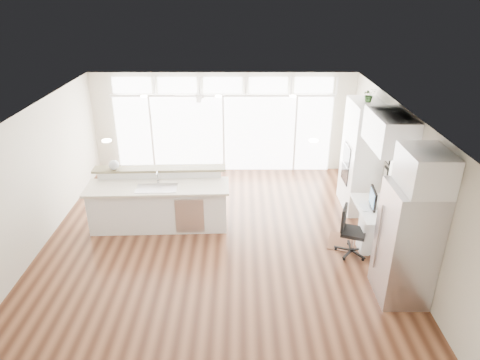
{
  "coord_description": "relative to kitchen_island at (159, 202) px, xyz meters",
  "views": [
    {
      "loc": [
        0.44,
        -7.12,
        4.81
      ],
      "look_at": [
        0.44,
        0.6,
        1.22
      ],
      "focal_mm": 32.0,
      "sensor_mm": 36.0,
      "label": 1
    }
  ],
  "objects": [
    {
      "name": "floor",
      "position": [
        1.27,
        -0.87,
        -0.6
      ],
      "size": [
        7.0,
        8.0,
        0.02
      ],
      "primitive_type": "cube",
      "color": "#422214",
      "rests_on": "ground"
    },
    {
      "name": "ceiling",
      "position": [
        1.27,
        -0.87,
        2.11
      ],
      "size": [
        7.0,
        8.0,
        0.02
      ],
      "primitive_type": "cube",
      "color": "white",
      "rests_on": "wall_back"
    },
    {
      "name": "wall_back",
      "position": [
        1.27,
        3.13,
        0.76
      ],
      "size": [
        7.0,
        0.04,
        2.7
      ],
      "primitive_type": "cube",
      "color": "beige",
      "rests_on": "floor"
    },
    {
      "name": "wall_left",
      "position": [
        -2.23,
        -0.87,
        0.76
      ],
      "size": [
        0.04,
        8.0,
        2.7
      ],
      "primitive_type": "cube",
      "color": "beige",
      "rests_on": "floor"
    },
    {
      "name": "wall_right",
      "position": [
        4.77,
        -0.87,
        0.76
      ],
      "size": [
        0.04,
        8.0,
        2.7
      ],
      "primitive_type": "cube",
      "color": "beige",
      "rests_on": "floor"
    },
    {
      "name": "glass_wall",
      "position": [
        1.27,
        3.07,
        0.46
      ],
      "size": [
        5.8,
        0.06,
        2.08
      ],
      "primitive_type": "cube",
      "color": "white",
      "rests_on": "wall_back"
    },
    {
      "name": "transom_row",
      "position": [
        1.27,
        3.07,
        1.79
      ],
      "size": [
        5.9,
        0.06,
        0.4
      ],
      "primitive_type": "cube",
      "color": "white",
      "rests_on": "wall_back"
    },
    {
      "name": "desk_window",
      "position": [
        4.73,
        -0.57,
        0.96
      ],
      "size": [
        0.04,
        0.85,
        0.85
      ],
      "primitive_type": "cube",
      "color": "white",
      "rests_on": "wall_right"
    },
    {
      "name": "ceiling_fan",
      "position": [
        0.77,
        1.93,
        1.89
      ],
      "size": [
        1.16,
        1.16,
        0.32
      ],
      "primitive_type": "cube",
      "color": "silver",
      "rests_on": "ceiling"
    },
    {
      "name": "recessed_lights",
      "position": [
        1.27,
        -0.67,
        2.09
      ],
      "size": [
        3.4,
        3.0,
        0.02
      ],
      "primitive_type": "cube",
      "color": "white",
      "rests_on": "ceiling"
    },
    {
      "name": "oven_cabinet",
      "position": [
        4.44,
        0.93,
        0.66
      ],
      "size": [
        0.64,
        1.2,
        2.5
      ],
      "primitive_type": "cube",
      "color": "white",
      "rests_on": "floor"
    },
    {
      "name": "desk_nook",
      "position": [
        4.4,
        -0.57,
        -0.21
      ],
      "size": [
        0.72,
        1.3,
        0.76
      ],
      "primitive_type": "cube",
      "color": "white",
      "rests_on": "floor"
    },
    {
      "name": "upper_cabinets",
      "position": [
        4.44,
        -0.57,
        1.76
      ],
      "size": [
        0.64,
        1.3,
        0.64
      ],
      "primitive_type": "cube",
      "color": "white",
      "rests_on": "wall_right"
    },
    {
      "name": "refrigerator",
      "position": [
        4.38,
        -2.22,
        0.41
      ],
      "size": [
        0.76,
        0.9,
        2.0
      ],
      "primitive_type": "cube",
      "color": "silver",
      "rests_on": "floor"
    },
    {
      "name": "fridge_cabinet",
      "position": [
        4.44,
        -2.22,
        1.71
      ],
      "size": [
        0.64,
        0.9,
        0.6
      ],
      "primitive_type": "cube",
      "color": "white",
      "rests_on": "wall_right"
    },
    {
      "name": "framed_photos",
      "position": [
        4.73,
        0.05,
        0.81
      ],
      "size": [
        0.06,
        0.22,
        0.8
      ],
      "primitive_type": "cube",
      "color": "black",
      "rests_on": "wall_right"
    },
    {
      "name": "kitchen_island",
      "position": [
        0.0,
        0.0,
        0.0
      ],
      "size": [
        3.0,
        1.23,
        1.18
      ],
      "primitive_type": "cube",
      "rotation": [
        0.0,
        0.0,
        0.04
      ],
      "color": "white",
      "rests_on": "floor"
    },
    {
      "name": "rug",
      "position": [
        3.99,
        -0.7,
        -0.58
      ],
      "size": [
        1.1,
        0.93,
        0.01
      ],
      "primitive_type": "cube",
      "rotation": [
        0.0,
        0.0,
        -0.29
      ],
      "color": "#361C11",
      "rests_on": "floor"
    },
    {
      "name": "office_chair",
      "position": [
        3.88,
        -1.03,
        -0.1
      ],
      "size": [
        0.65,
        0.62,
        0.98
      ],
      "primitive_type": "cube",
      "rotation": [
        0.0,
        0.0,
        -0.37
      ],
      "color": "black",
      "rests_on": "floor"
    },
    {
      "name": "fishbowl",
      "position": [
        -0.96,
        0.36,
        0.69
      ],
      "size": [
        0.24,
        0.24,
        0.21
      ],
      "primitive_type": "sphere",
      "rotation": [
        0.0,
        0.0,
        -0.11
      ],
      "color": "silver",
      "rests_on": "kitchen_island"
    },
    {
      "name": "monitor",
      "position": [
        4.32,
        -0.57,
        0.38
      ],
      "size": [
        0.14,
        0.51,
        0.42
      ],
      "primitive_type": "cube",
      "rotation": [
        0.0,
        0.0,
        -0.1
      ],
      "color": "black",
      "rests_on": "desk_nook"
    },
    {
      "name": "keyboard",
      "position": [
        4.15,
        -0.57,
        0.18
      ],
      "size": [
        0.13,
        0.32,
        0.02
      ],
      "primitive_type": "cube",
      "rotation": [
        0.0,
        0.0,
        0.05
      ],
      "color": "white",
      "rests_on": "desk_nook"
    },
    {
      "name": "potted_plant",
      "position": [
        4.44,
        0.93,
        2.03
      ],
      "size": [
        0.31,
        0.33,
        0.23
      ],
      "primitive_type": "imported",
      "rotation": [
        0.0,
        0.0,
        0.15
      ],
      "color": "#2D5625",
      "rests_on": "oven_cabinet"
    }
  ]
}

